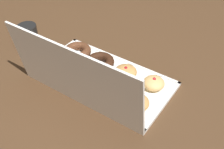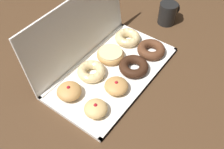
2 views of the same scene
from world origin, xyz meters
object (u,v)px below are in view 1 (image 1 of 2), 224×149
Objects in this scene: chocolate_cake_ring_donut_2 at (100,62)px; donut_box at (104,79)px; chocolate_cake_ring_donut_3 at (78,51)px; coffee_mug at (28,35)px; cruller_donut_5 at (108,89)px; jelly_filled_donut_4 at (137,102)px; jelly_filled_donut_1 at (126,72)px; jelly_filled_donut_0 at (154,83)px; cruller_donut_7 at (58,65)px; glazed_ring_donut_6 at (83,77)px.

donut_box is at bearing 135.19° from chocolate_cake_ring_donut_2.
coffee_mug reaches higher than chocolate_cake_ring_donut_3.
jelly_filled_donut_4 is at bearing 179.45° from cruller_donut_5.
jelly_filled_donut_1 is 0.76× the size of chocolate_cake_ring_donut_3.
donut_box is 6.52× the size of jelly_filled_donut_0.
cruller_donut_5 reaches higher than donut_box.
glazed_ring_donut_6 is at bearing -179.60° from cruller_donut_7.
glazed_ring_donut_6 is (-0.12, 0.12, -0.00)m from chocolate_cake_ring_donut_3.
chocolate_cake_ring_donut_3 is at bearing -2.82° from chocolate_cake_ring_donut_2.
donut_box is 4.57× the size of chocolate_cake_ring_donut_2.
jelly_filled_donut_4 is 0.13m from cruller_donut_5.
chocolate_cake_ring_donut_3 and cruller_donut_5 have the same top height.
cruller_donut_5 is at bearing 88.53° from jelly_filled_donut_1.
cruller_donut_5 is 1.00× the size of cruller_donut_7.
coffee_mug is at bearing -1.18° from donut_box.
chocolate_cake_ring_donut_3 is (0.18, -0.06, 0.02)m from donut_box.
jelly_filled_donut_0 is 0.91× the size of jelly_filled_donut_4.
jelly_filled_donut_0 reaches higher than glazed_ring_donut_6.
coffee_mug reaches higher than cruller_donut_5.
cruller_donut_5 is 0.50m from coffee_mug.
chocolate_cake_ring_donut_2 is (0.06, -0.06, 0.02)m from donut_box.
coffee_mug reaches higher than chocolate_cake_ring_donut_2.
coffee_mug reaches higher than glazed_ring_donut_6.
glazed_ring_donut_6 is (0.13, 0.12, -0.00)m from jelly_filled_donut_1.
jelly_filled_donut_4 reaches higher than donut_box.
jelly_filled_donut_0 is 0.18m from cruller_donut_5.
jelly_filled_donut_0 is at bearing -174.95° from coffee_mug.
jelly_filled_donut_0 reaches higher than cruller_donut_7.
donut_box is at bearing 160.82° from chocolate_cake_ring_donut_3.
donut_box is 4.69× the size of glazed_ring_donut_6.
jelly_filled_donut_4 is at bearing 179.48° from cruller_donut_7.
chocolate_cake_ring_donut_3 is (0.38, -0.00, -0.00)m from jelly_filled_donut_0.
cruller_donut_5 is at bearing -0.55° from jelly_filled_donut_4.
cruller_donut_7 is (0.25, 0.12, -0.00)m from jelly_filled_donut_1.
coffee_mug is at bearing -10.29° from glazed_ring_donut_6.
jelly_filled_donut_1 reaches higher than donut_box.
chocolate_cake_ring_donut_3 is 1.06× the size of cruller_donut_5.
cruller_donut_7 is at bearing 0.40° from glazed_ring_donut_6.
jelly_filled_donut_4 is (-0.12, 0.12, 0.00)m from jelly_filled_donut_1.
jelly_filled_donut_1 is 0.76× the size of chocolate_cake_ring_donut_2.
jelly_filled_donut_4 reaches higher than cruller_donut_7.
cruller_donut_5 is (-0.12, 0.12, 0.00)m from chocolate_cake_ring_donut_2.
jelly_filled_donut_4 reaches higher than cruller_donut_5.
cruller_donut_7 is at bearing 164.18° from coffee_mug.
jelly_filled_donut_1 is at bearing 0.91° from jelly_filled_donut_0.
donut_box is at bearing -18.25° from jelly_filled_donut_4.
jelly_filled_donut_0 is at bearing -178.74° from chocolate_cake_ring_donut_2.
chocolate_cake_ring_donut_2 is (0.12, 0.00, -0.00)m from jelly_filled_donut_1.
jelly_filled_donut_4 is (-0.25, 0.12, 0.00)m from chocolate_cake_ring_donut_2.
chocolate_cake_ring_donut_3 reaches higher than glazed_ring_donut_6.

